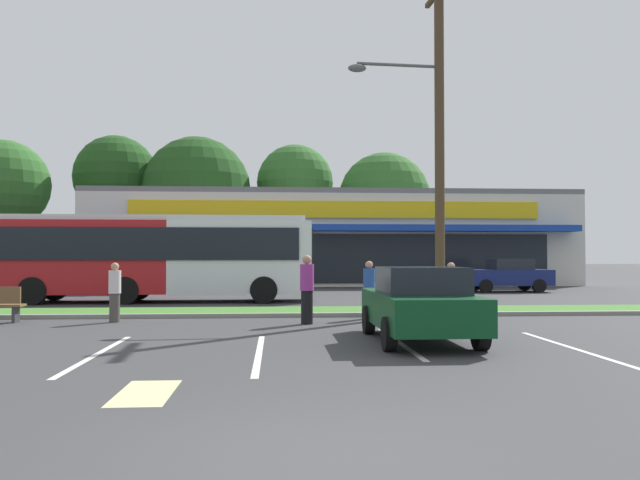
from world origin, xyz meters
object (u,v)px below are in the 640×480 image
object	(u,v)px
car_1	(506,275)
pedestrian_by_pole	(369,290)
utility_pole	(435,130)
pedestrian_far	(115,292)
car_0	(96,276)
pedestrian_mid	(451,292)
city_bus	(156,255)
pedestrian_near_bench	(307,289)
car_2	(420,304)

from	to	relation	value
car_1	pedestrian_by_pole	distance (m)	15.26
car_1	utility_pole	bearing A→B (deg)	60.32
utility_pole	pedestrian_far	xyz separation A→B (m)	(-9.16, -2.15, -4.85)
car_0	pedestrian_mid	distance (m)	18.45
city_bus	pedestrian_mid	distance (m)	12.13
utility_pole	pedestrian_by_pole	world-z (taller)	utility_pole
city_bus	car_1	distance (m)	16.75
city_bus	utility_pole	bearing A→B (deg)	-29.67
pedestrian_near_bench	pedestrian_mid	world-z (taller)	pedestrian_near_bench
car_0	pedestrian_near_bench	bearing A→B (deg)	123.76
utility_pole	pedestrian_far	world-z (taller)	utility_pole
car_2	pedestrian_far	distance (m)	8.38
car_1	pedestrian_by_pole	world-z (taller)	pedestrian_by_pole
city_bus	pedestrian_far	world-z (taller)	city_bus
city_bus	pedestrian_near_bench	size ratio (longest dim) A/B	6.63
car_0	pedestrian_by_pole	distance (m)	16.35
car_1	pedestrian_mid	xyz separation A→B (m)	(-6.50, -13.58, -0.02)
pedestrian_mid	city_bus	bearing A→B (deg)	-17.69
pedestrian_far	utility_pole	bearing A→B (deg)	-7.76
utility_pole	car_1	distance (m)	13.52
car_2	pedestrian_by_pole	distance (m)	4.81
city_bus	pedestrian_by_pole	bearing A→B (deg)	-44.72
utility_pole	car_0	world-z (taller)	utility_pole
car_2	pedestrian_by_pole	xyz separation A→B (m)	(-0.34, 4.80, 0.03)
pedestrian_near_bench	pedestrian_mid	bearing A→B (deg)	114.20
car_0	car_1	world-z (taller)	car_1
pedestrian_near_bench	pedestrian_by_pole	distance (m)	2.21
utility_pole	pedestrian_near_bench	bearing A→B (deg)	-144.44
car_0	pedestrian_mid	size ratio (longest dim) A/B	2.85
pedestrian_far	car_0	bearing A→B (deg)	86.41
car_1	car_0	bearing A→B (deg)	1.16
city_bus	car_2	xyz separation A→B (m)	(7.48, -11.69, -0.99)
car_0	car_2	xyz separation A→B (m)	(11.18, -17.04, -0.03)
utility_pole	car_1	xyz separation A→B (m)	(6.25, 10.97, -4.83)
pedestrian_near_bench	pedestrian_by_pole	xyz separation A→B (m)	(1.80, 1.28, -0.08)
car_1	pedestrian_far	world-z (taller)	car_1
car_2	pedestrian_mid	xyz separation A→B (m)	(1.72, 3.85, 0.02)
car_2	pedestrian_near_bench	world-z (taller)	pedestrian_near_bench
pedestrian_mid	pedestrian_by_pole	bearing A→B (deg)	-2.00
utility_pole	car_2	size ratio (longest dim) A/B	2.50
utility_pole	car_2	xyz separation A→B (m)	(-1.97, -6.46, -4.86)
city_bus	car_0	world-z (taller)	city_bus
pedestrian_by_pole	pedestrian_mid	size ratio (longest dim) A/B	1.02
pedestrian_by_pole	car_2	bearing A→B (deg)	170.62
pedestrian_by_pole	pedestrian_near_bench	bearing A→B (deg)	111.89
city_bus	pedestrian_far	xyz separation A→B (m)	(0.29, -7.38, -0.97)
car_2	pedestrian_by_pole	bearing A→B (deg)	4.08
car_0	car_1	bearing A→B (deg)	-178.84
utility_pole	car_0	distance (m)	17.56
pedestrian_near_bench	pedestrian_far	xyz separation A→B (m)	(-5.05, 0.79, -0.10)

